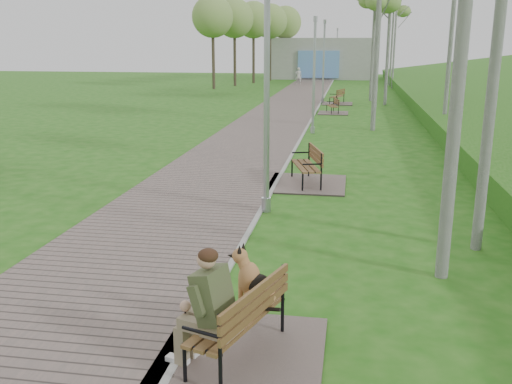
% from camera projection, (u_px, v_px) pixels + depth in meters
% --- Properties ---
extents(ground, '(120.00, 120.00, 0.00)m').
position_uv_depth(ground, '(232.00, 264.00, 9.51)').
color(ground, '#1E5D11').
rests_on(ground, ground).
extents(walkway, '(3.50, 67.00, 0.04)m').
position_uv_depth(walkway, '(283.00, 112.00, 30.29)').
color(walkway, '#685B54').
rests_on(walkway, ground).
extents(kerb, '(0.10, 67.00, 0.05)m').
position_uv_depth(kerb, '(315.00, 112.00, 30.01)').
color(kerb, '#999993').
rests_on(kerb, ground).
extents(building_north, '(10.00, 5.20, 4.00)m').
position_uv_depth(building_north, '(320.00, 58.00, 57.86)').
color(building_north, '#9E9E99').
rests_on(building_north, ground).
extents(bench_main, '(1.92, 2.14, 1.68)m').
position_uv_depth(bench_main, '(232.00, 322.00, 6.55)').
color(bench_main, '#685B54').
rests_on(bench_main, ground).
extents(bench_second, '(1.97, 2.19, 1.21)m').
position_uv_depth(bench_second, '(306.00, 176.00, 14.79)').
color(bench_second, '#685B54').
rests_on(bench_second, ground).
extents(bench_third, '(1.54, 1.71, 0.95)m').
position_uv_depth(bench_third, '(333.00, 110.00, 29.64)').
color(bench_third, '#685B54').
rests_on(bench_third, ground).
extents(bench_far, '(1.78, 1.98, 1.09)m').
position_uv_depth(bench_far, '(337.00, 101.00, 34.16)').
color(bench_far, '#685B54').
rests_on(bench_far, ground).
extents(lamp_post_near, '(0.21, 0.21, 5.44)m').
position_uv_depth(lamp_post_near, '(267.00, 94.00, 11.84)').
color(lamp_post_near, '#A1A4A9').
rests_on(lamp_post_near, ground).
extents(lamp_post_second, '(0.18, 0.18, 4.57)m').
position_uv_depth(lamp_post_second, '(314.00, 80.00, 22.66)').
color(lamp_post_second, '#A1A4A9').
rests_on(lamp_post_second, ground).
extents(lamp_post_third, '(0.19, 0.19, 4.89)m').
position_uv_depth(lamp_post_third, '(324.00, 65.00, 34.36)').
color(lamp_post_third, '#A1A4A9').
rests_on(lamp_post_third, ground).
extents(lamp_post_far, '(0.19, 0.19, 4.96)m').
position_uv_depth(lamp_post_far, '(337.00, 55.00, 57.46)').
color(lamp_post_far, '#A1A4A9').
rests_on(lamp_post_far, ground).
extents(pedestrian_near, '(0.55, 0.37, 1.50)m').
position_uv_depth(pedestrian_near, '(298.00, 76.00, 49.32)').
color(pedestrian_near, beige).
rests_on(pedestrian_near, ground).
extents(pedestrian_far, '(0.78, 0.63, 1.51)m').
position_uv_depth(pedestrian_far, '(326.00, 72.00, 55.78)').
color(pedestrian_far, gray).
rests_on(pedestrian_far, ground).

